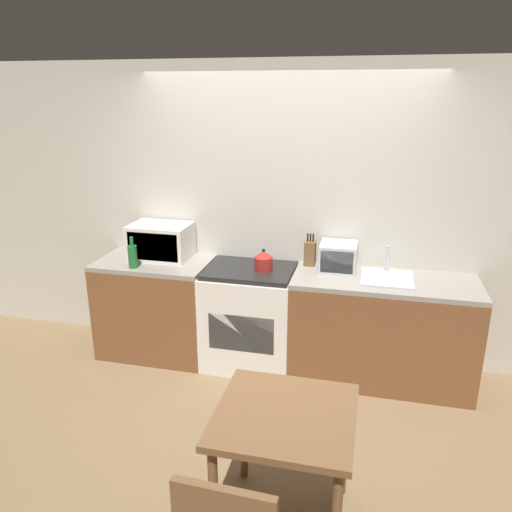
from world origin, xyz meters
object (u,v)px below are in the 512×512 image
microwave (161,241)px  toaster_oven (338,257)px  bottle (133,256)px  dining_table (285,430)px  stove_range (250,317)px  kettle (264,261)px

microwave → toaster_oven: (1.58, 0.04, -0.04)m
bottle → toaster_oven: 1.74m
toaster_oven → dining_table: toaster_oven is taller
stove_range → microwave: (-0.85, 0.10, 0.61)m
toaster_oven → stove_range: bearing=-169.4°
microwave → bottle: (-0.13, -0.31, -0.05)m
bottle → dining_table: 2.20m
bottle → toaster_oven: size_ratio=0.90×
stove_range → dining_table: (0.62, -1.68, 0.17)m
toaster_oven → microwave: bearing=-178.6°
stove_range → microwave: size_ratio=1.71×
stove_range → bottle: 1.14m
stove_range → dining_table: 1.80m
stove_range → dining_table: size_ratio=1.22×
dining_table → kettle: bearing=106.5°
kettle → bottle: (-1.10, -0.20, 0.02)m
kettle → bottle: 1.12m
bottle → dining_table: bearing=-42.7°
bottle → toaster_oven: bottle is taller
kettle → microwave: microwave is taller
stove_range → microwave: bearing=173.4°
stove_range → bottle: size_ratio=3.32×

